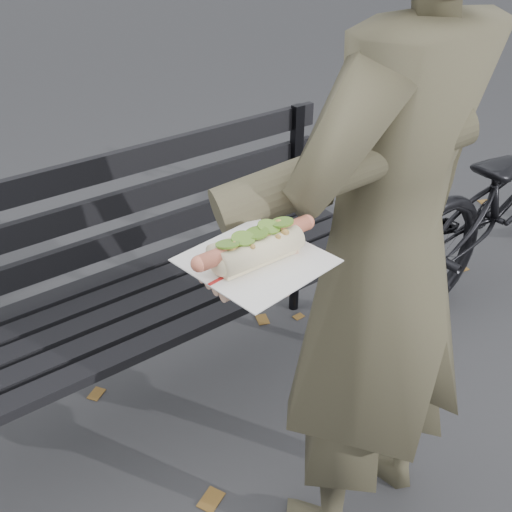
{
  "coord_description": "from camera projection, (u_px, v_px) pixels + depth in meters",
  "views": [
    {
      "loc": [
        -0.57,
        -0.59,
        1.57
      ],
      "look_at": [
        -0.12,
        0.02,
        1.08
      ],
      "focal_mm": 42.0,
      "sensor_mm": 36.0,
      "label": 1
    }
  ],
  "objects": [
    {
      "name": "park_bench",
      "position": [
        149.0,
        270.0,
        1.86
      ],
      "size": [
        1.5,
        0.44,
        0.88
      ],
      "color": "black",
      "rests_on": "ground"
    },
    {
      "name": "held_hotdog",
      "position": [
        326.0,
        187.0,
        1.04
      ],
      "size": [
        0.64,
        0.31,
        0.2
      ],
      "color": "brown"
    },
    {
      "name": "person",
      "position": [
        382.0,
        261.0,
        1.3
      ],
      "size": [
        0.67,
        0.49,
        1.71
      ],
      "primitive_type": "imported",
      "rotation": [
        0.0,
        0.0,
        3.28
      ],
      "color": "brown",
      "rests_on": "ground"
    },
    {
      "name": "fallen_leaves",
      "position": [
        274.0,
        449.0,
        1.93
      ],
      "size": [
        4.53,
        3.37,
        0.0
      ],
      "color": "brown",
      "rests_on": "ground"
    }
  ]
}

